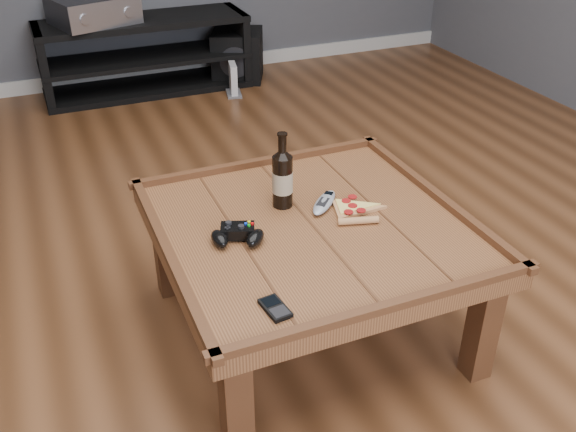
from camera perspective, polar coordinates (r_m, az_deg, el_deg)
name	(u,v)px	position (r m, az deg, el deg)	size (l,w,h in m)	color
ground	(310,328)	(2.40, 1.93, -9.92)	(6.00, 6.00, 0.00)	#4A2915
baseboard	(142,73)	(4.94, -12.89, 12.29)	(5.00, 0.02, 0.10)	silver
coffee_table	(312,239)	(2.17, 2.11, -2.09)	(1.03, 1.03, 0.48)	#563018
media_console	(145,56)	(4.65, -12.56, 13.73)	(1.40, 0.45, 0.50)	black
beer_bottle	(282,177)	(2.19, -0.49, 3.46)	(0.07, 0.07, 0.27)	black
game_controller	(237,235)	(2.04, -4.52, -1.69)	(0.18, 0.16, 0.05)	black
pizza_slice	(353,210)	(2.21, 5.82, 0.54)	(0.21, 0.28, 0.03)	tan
smartphone	(275,308)	(1.77, -1.15, -8.18)	(0.07, 0.11, 0.01)	black
remote_control	(324,202)	(2.24, 3.24, 1.21)	(0.17, 0.17, 0.03)	#93979F
av_receiver	(93,10)	(4.52, -16.91, 17.15)	(0.59, 0.53, 0.17)	black
subwoofer	(238,55)	(4.82, -4.51, 14.06)	(0.46, 0.46, 0.35)	black
game_console	(233,81)	(4.52, -4.89, 11.89)	(0.13, 0.19, 0.22)	slate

